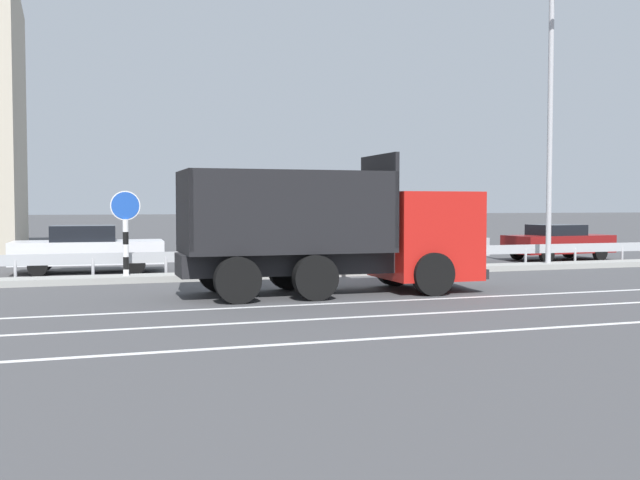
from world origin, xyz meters
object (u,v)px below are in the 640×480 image
object	(u,v)px
street_lamp_1	(552,104)
parked_car_6	(558,242)
parked_car_3	(88,249)
parked_car_5	(421,244)
parked_car_4	(281,245)
dump_truck	(367,241)
median_road_sign	(126,233)

from	to	relation	value
street_lamp_1	parked_car_6	distance (m)	6.47
parked_car_3	parked_car_5	distance (m)	11.87
parked_car_4	parked_car_6	xyz separation A→B (m)	(11.26, -0.45, -0.05)
parked_car_3	parked_car_6	size ratio (longest dim) A/B	1.09
parked_car_6	parked_car_3	bearing A→B (deg)	-95.60
dump_truck	parked_car_6	world-z (taller)	dump_truck
parked_car_5	street_lamp_1	bearing A→B (deg)	-137.34
street_lamp_1	parked_car_5	bearing A→B (deg)	133.35
median_road_sign	parked_car_4	size ratio (longest dim) A/B	0.59
median_road_sign	parked_car_4	xyz separation A→B (m)	(5.58, 3.61, -0.62)
median_road_sign	parked_car_3	bearing A→B (deg)	105.72
street_lamp_1	parked_car_4	distance (m)	10.49
parked_car_4	parked_car_5	distance (m)	5.35
dump_truck	median_road_sign	distance (m)	7.11
parked_car_4	parked_car_6	bearing A→B (deg)	-88.00
dump_truck	parked_car_3	xyz separation A→B (m)	(-6.45, 7.86, -0.52)
median_road_sign	street_lamp_1	bearing A→B (deg)	-0.31
street_lamp_1	parked_car_4	size ratio (longest dim) A/B	2.37
street_lamp_1	parked_car_4	bearing A→B (deg)	156.65
dump_truck	street_lamp_1	distance (m)	10.62
parked_car_3	parked_car_6	bearing A→B (deg)	93.20
dump_truck	parked_car_3	world-z (taller)	dump_truck
parked_car_5	median_road_sign	bearing A→B (deg)	106.19
median_road_sign	parked_car_6	bearing A→B (deg)	10.62
dump_truck	parked_car_3	size ratio (longest dim) A/B	1.56
median_road_sign	parked_car_5	size ratio (longest dim) A/B	0.54
parked_car_4	dump_truck	bearing A→B (deg)	-176.26
parked_car_3	parked_car_5	xyz separation A→B (m)	(11.87, -0.04, -0.04)
parked_car_3	parked_car_4	size ratio (longest dim) A/B	1.10
median_road_sign	street_lamp_1	xyz separation A→B (m)	(14.13, -0.08, 4.22)
parked_car_3	parked_car_6	distance (m)	17.79
street_lamp_1	dump_truck	bearing A→B (deg)	-152.85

